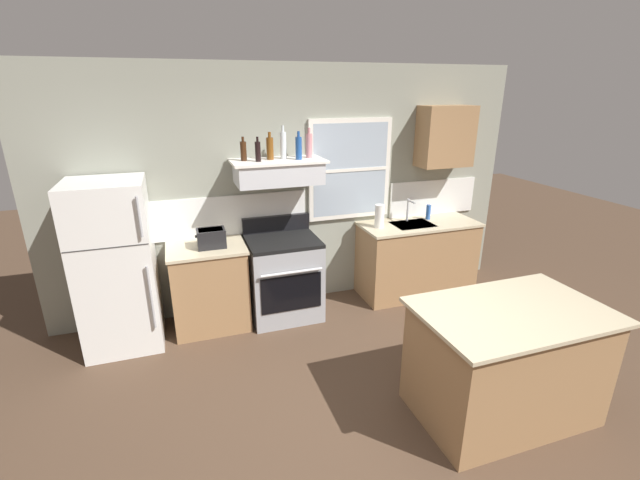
% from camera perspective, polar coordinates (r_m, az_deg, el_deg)
% --- Properties ---
extents(ground_plane, '(16.00, 16.00, 0.00)m').
position_cam_1_polar(ground_plane, '(3.65, 7.43, -22.78)').
color(ground_plane, '#4C3828').
extents(back_wall, '(5.40, 0.11, 2.70)m').
position_cam_1_polar(back_wall, '(4.91, -2.99, 6.70)').
color(back_wall, gray).
rests_on(back_wall, ground_plane).
extents(refrigerator, '(0.70, 0.72, 1.66)m').
position_cam_1_polar(refrigerator, '(4.57, -25.42, -3.17)').
color(refrigerator, white).
rests_on(refrigerator, ground_plane).
extents(counter_left_of_stove, '(0.79, 0.63, 0.91)m').
position_cam_1_polar(counter_left_of_stove, '(4.73, -14.43, -5.97)').
color(counter_left_of_stove, '#9E754C').
rests_on(counter_left_of_stove, ground_plane).
extents(toaster, '(0.30, 0.20, 0.19)m').
position_cam_1_polar(toaster, '(4.49, -14.22, 0.28)').
color(toaster, black).
rests_on(toaster, counter_left_of_stove).
extents(stove_range, '(0.76, 0.69, 1.09)m').
position_cam_1_polar(stove_range, '(4.80, -4.84, -4.89)').
color(stove_range, '#9EA0A5').
rests_on(stove_range, ground_plane).
extents(range_hood_shelf, '(0.96, 0.52, 0.24)m').
position_cam_1_polar(range_hood_shelf, '(4.54, -5.56, 9.04)').
color(range_hood_shelf, silver).
extents(bottle_brown_stout, '(0.06, 0.06, 0.24)m').
position_cam_1_polar(bottle_brown_stout, '(4.48, -10.11, 11.58)').
color(bottle_brown_stout, '#381E0F').
rests_on(bottle_brown_stout, range_hood_shelf).
extents(bottle_balsamic_dark, '(0.06, 0.06, 0.24)m').
position_cam_1_polar(bottle_balsamic_dark, '(4.41, -8.24, 11.58)').
color(bottle_balsamic_dark, black).
rests_on(bottle_balsamic_dark, range_hood_shelf).
extents(bottle_amber_wine, '(0.07, 0.07, 0.28)m').
position_cam_1_polar(bottle_amber_wine, '(4.52, -6.66, 12.02)').
color(bottle_amber_wine, brown).
rests_on(bottle_amber_wine, range_hood_shelf).
extents(bottle_clear_tall, '(0.06, 0.06, 0.34)m').
position_cam_1_polar(bottle_clear_tall, '(4.56, -4.90, 12.47)').
color(bottle_clear_tall, silver).
rests_on(bottle_clear_tall, range_hood_shelf).
extents(bottle_blue_liqueur, '(0.07, 0.07, 0.28)m').
position_cam_1_polar(bottle_blue_liqueur, '(4.50, -2.84, 12.12)').
color(bottle_blue_liqueur, '#1E478C').
rests_on(bottle_blue_liqueur, range_hood_shelf).
extents(bottle_rose_pink, '(0.07, 0.07, 0.31)m').
position_cam_1_polar(bottle_rose_pink, '(4.62, -1.46, 12.46)').
color(bottle_rose_pink, '#C67F84').
rests_on(bottle_rose_pink, range_hood_shelf).
extents(counter_right_with_sink, '(1.43, 0.63, 0.91)m').
position_cam_1_polar(counter_right_with_sink, '(5.45, 12.65, -2.31)').
color(counter_right_with_sink, '#9E754C').
rests_on(counter_right_with_sink, ground_plane).
extents(sink_faucet, '(0.03, 0.17, 0.28)m').
position_cam_1_polar(sink_faucet, '(5.28, 11.69, 4.25)').
color(sink_faucet, silver).
rests_on(sink_faucet, counter_right_with_sink).
extents(paper_towel_roll, '(0.11, 0.11, 0.27)m').
position_cam_1_polar(paper_towel_roll, '(5.01, 7.90, 3.15)').
color(paper_towel_roll, white).
rests_on(paper_towel_roll, counter_right_with_sink).
extents(dish_soap_bottle, '(0.06, 0.06, 0.18)m').
position_cam_1_polar(dish_soap_bottle, '(5.45, 14.16, 3.60)').
color(dish_soap_bottle, blue).
rests_on(dish_soap_bottle, counter_right_with_sink).
extents(kitchen_island, '(1.40, 0.90, 0.91)m').
position_cam_1_polar(kitchen_island, '(3.72, 23.31, -14.60)').
color(kitchen_island, '#9E754C').
rests_on(kitchen_island, ground_plane).
extents(upper_cabinet_right, '(0.64, 0.32, 0.70)m').
position_cam_1_polar(upper_cabinet_right, '(5.41, 16.29, 13.04)').
color(upper_cabinet_right, '#9E754C').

